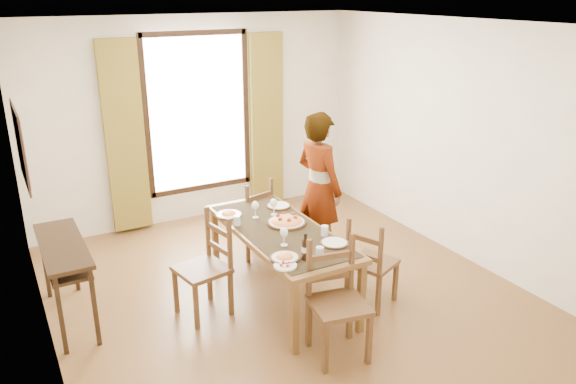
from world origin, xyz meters
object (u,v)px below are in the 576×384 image
pasta_platter (287,219)px  dining_table (280,235)px  man (319,188)px  console_table (63,255)px

pasta_platter → dining_table: bearing=-142.8°
man → pasta_platter: bearing=112.9°
console_table → pasta_platter: size_ratio=3.00×
console_table → man: (2.74, -0.03, 0.19)m
dining_table → pasta_platter: 0.19m
dining_table → man: bearing=35.2°
console_table → dining_table: bearing=-16.9°
dining_table → pasta_platter: bearing=37.2°
console_table → dining_table: size_ratio=0.62×
console_table → pasta_platter: 2.14m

